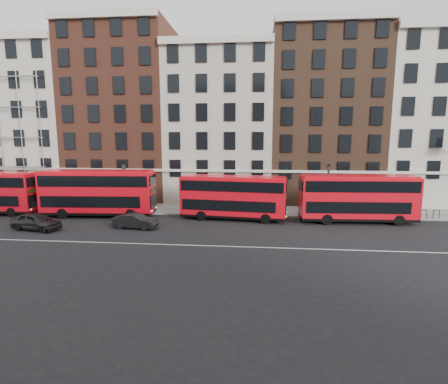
# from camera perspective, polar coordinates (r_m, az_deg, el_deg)

# --- Properties ---
(ground) EXTENTS (120.00, 120.00, 0.00)m
(ground) POSITION_cam_1_polar(r_m,az_deg,el_deg) (28.83, -4.37, -7.45)
(ground) COLOR black
(ground) RESTS_ON ground
(pavement) EXTENTS (80.00, 5.00, 0.15)m
(pavement) POSITION_cam_1_polar(r_m,az_deg,el_deg) (38.87, -1.72, -2.91)
(pavement) COLOR gray
(pavement) RESTS_ON ground
(kerb) EXTENTS (80.00, 0.30, 0.16)m
(kerb) POSITION_cam_1_polar(r_m,az_deg,el_deg) (36.45, -2.21, -3.73)
(kerb) COLOR gray
(kerb) RESTS_ON ground
(road_centre_line) EXTENTS (70.00, 0.12, 0.01)m
(road_centre_line) POSITION_cam_1_polar(r_m,az_deg,el_deg) (26.95, -5.10, -8.66)
(road_centre_line) COLOR white
(road_centre_line) RESTS_ON ground
(building_terrace) EXTENTS (64.00, 11.95, 22.00)m
(building_terrace) POSITION_cam_1_polar(r_m,az_deg,el_deg) (45.39, -0.97, 11.75)
(building_terrace) COLOR #B4AC9C
(building_terrace) RESTS_ON ground
(bus_b) EXTENTS (11.49, 3.40, 4.77)m
(bus_b) POSITION_cam_1_polar(r_m,az_deg,el_deg) (37.82, -19.93, 0.01)
(bus_b) COLOR red
(bus_b) RESTS_ON ground
(bus_c) EXTENTS (10.53, 3.58, 4.34)m
(bus_c) POSITION_cam_1_polar(r_m,az_deg,el_deg) (34.30, 1.44, -0.72)
(bus_c) COLOR red
(bus_c) RESTS_ON ground
(bus_d) EXTENTS (10.92, 3.12, 4.54)m
(bus_d) POSITION_cam_1_polar(r_m,az_deg,el_deg) (35.48, 20.94, -0.83)
(bus_d) COLOR red
(bus_d) RESTS_ON ground
(car_rear) EXTENTS (4.78, 2.65, 1.54)m
(car_rear) POSITION_cam_1_polar(r_m,az_deg,el_deg) (35.07, -28.35, -4.23)
(car_rear) COLOR #242427
(car_rear) RESTS_ON ground
(car_front) EXTENTS (4.18, 1.86, 1.33)m
(car_front) POSITION_cam_1_polar(r_m,az_deg,el_deg) (32.43, -14.32, -4.60)
(car_front) COLOR black
(car_front) RESTS_ON ground
(lamp_post_left) EXTENTS (0.44, 0.44, 5.33)m
(lamp_post_left) POSITION_cam_1_polar(r_m,az_deg,el_deg) (38.75, -15.92, 1.21)
(lamp_post_left) COLOR black
(lamp_post_left) RESTS_ON pavement
(lamp_post_right) EXTENTS (0.44, 0.44, 5.33)m
(lamp_post_right) POSITION_cam_1_polar(r_m,az_deg,el_deg) (36.69, 16.57, 0.74)
(lamp_post_right) COLOR black
(lamp_post_right) RESTS_ON pavement
(iron_railings) EXTENTS (6.60, 0.06, 1.00)m
(iron_railings) POSITION_cam_1_polar(r_m,az_deg,el_deg) (40.89, -1.33, -1.48)
(iron_railings) COLOR black
(iron_railings) RESTS_ON pavement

